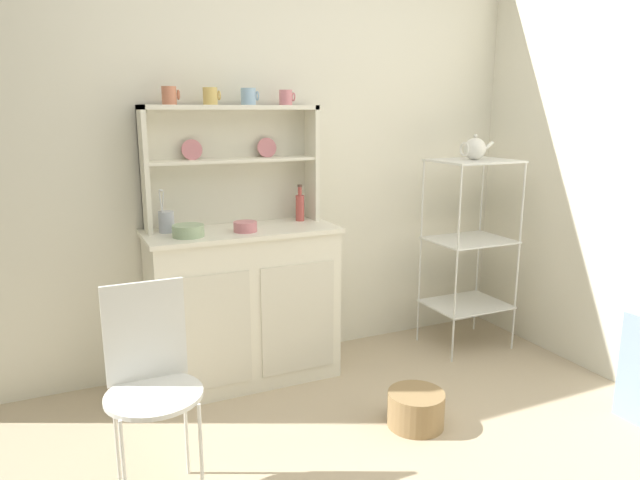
{
  "coord_description": "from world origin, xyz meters",
  "views": [
    {
      "loc": [
        -1.13,
        -1.55,
        1.48
      ],
      "look_at": [
        0.1,
        1.12,
        0.82
      ],
      "focal_mm": 32.37,
      "sensor_mm": 36.0,
      "label": 1
    }
  ],
  "objects": [
    {
      "name": "wall_back",
      "position": [
        0.0,
        1.62,
        1.25
      ],
      "size": [
        3.84,
        0.05,
        2.5
      ],
      "primitive_type": "cube",
      "color": "silver",
      "rests_on": "ground"
    },
    {
      "name": "hutch_cabinet",
      "position": [
        -0.25,
        1.37,
        0.44
      ],
      "size": [
        1.02,
        0.45,
        0.86
      ],
      "color": "silver",
      "rests_on": "ground"
    },
    {
      "name": "hutch_shelf_unit",
      "position": [
        -0.25,
        1.53,
        1.24
      ],
      "size": [
        0.95,
        0.18,
        0.65
      ],
      "color": "silver",
      "rests_on": "hutch_cabinet"
    },
    {
      "name": "bakers_rack",
      "position": [
        1.18,
        1.23,
        0.73
      ],
      "size": [
        0.49,
        0.39,
        1.19
      ],
      "color": "silver",
      "rests_on": "ground"
    },
    {
      "name": "wire_chair",
      "position": [
        -0.87,
        0.54,
        0.52
      ],
      "size": [
        0.36,
        0.36,
        0.85
      ],
      "rotation": [
        0.0,
        0.0,
        0.52
      ],
      "color": "white",
      "rests_on": "ground"
    },
    {
      "name": "floor_basket",
      "position": [
        0.34,
        0.54,
        0.08
      ],
      "size": [
        0.27,
        0.27,
        0.17
      ],
      "primitive_type": "cylinder",
      "color": "#93754C",
      "rests_on": "ground"
    },
    {
      "name": "cup_terracotta_0",
      "position": [
        -0.57,
        1.49,
        1.55
      ],
      "size": [
        0.09,
        0.07,
        0.09
      ],
      "color": "#C67556",
      "rests_on": "hutch_shelf_unit"
    },
    {
      "name": "cup_gold_1",
      "position": [
        -0.36,
        1.49,
        1.55
      ],
      "size": [
        0.09,
        0.08,
        0.09
      ],
      "color": "#DBB760",
      "rests_on": "hutch_shelf_unit"
    },
    {
      "name": "cup_sky_2",
      "position": [
        -0.15,
        1.49,
        1.55
      ],
      "size": [
        0.09,
        0.08,
        0.09
      ],
      "color": "#8EB2D1",
      "rests_on": "hutch_shelf_unit"
    },
    {
      "name": "cup_rose_3",
      "position": [
        0.07,
        1.49,
        1.55
      ],
      "size": [
        0.09,
        0.07,
        0.08
      ],
      "color": "#D17A84",
      "rests_on": "hutch_shelf_unit"
    },
    {
      "name": "bowl_mixing_large",
      "position": [
        -0.55,
        1.29,
        0.89
      ],
      "size": [
        0.16,
        0.16,
        0.06
      ],
      "primitive_type": "cylinder",
      "color": "#9EB78E",
      "rests_on": "hutch_cabinet"
    },
    {
      "name": "bowl_floral_medium",
      "position": [
        -0.25,
        1.29,
        0.89
      ],
      "size": [
        0.12,
        0.12,
        0.05
      ],
      "primitive_type": "cylinder",
      "color": "#D17A84",
      "rests_on": "hutch_cabinet"
    },
    {
      "name": "jam_bottle",
      "position": [
        0.13,
        1.45,
        0.94
      ],
      "size": [
        0.05,
        0.05,
        0.21
      ],
      "color": "#B74C47",
      "rests_on": "hutch_cabinet"
    },
    {
      "name": "utensil_jar",
      "position": [
        -0.63,
        1.45,
        0.92
      ],
      "size": [
        0.08,
        0.08,
        0.23
      ],
      "color": "#B2B7C6",
      "rests_on": "hutch_cabinet"
    },
    {
      "name": "porcelain_teapot",
      "position": [
        1.18,
        1.23,
        1.26
      ],
      "size": [
        0.22,
        0.13,
        0.15
      ],
      "color": "white",
      "rests_on": "bakers_rack"
    }
  ]
}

